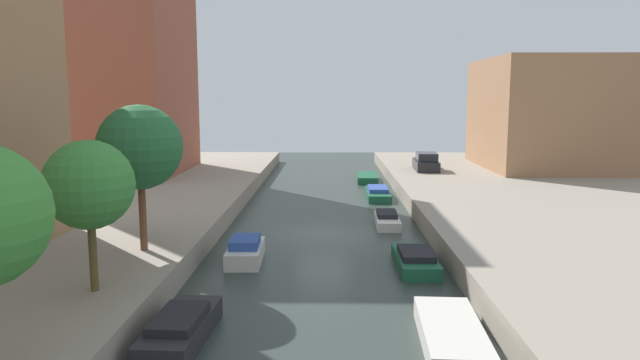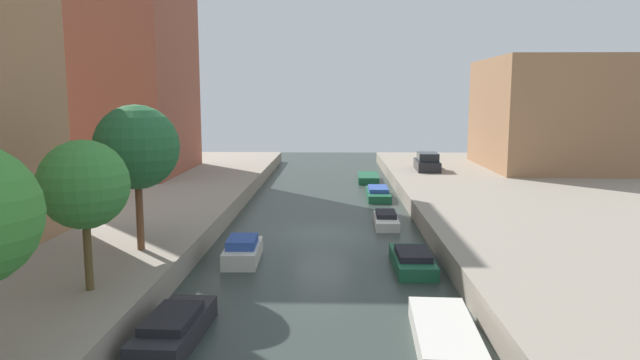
{
  "view_description": "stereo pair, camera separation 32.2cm",
  "coord_description": "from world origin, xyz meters",
  "px_view_note": "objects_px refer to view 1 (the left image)",
  "views": [
    {
      "loc": [
        0.33,
        -27.98,
        6.82
      ],
      "look_at": [
        -0.3,
        8.38,
        1.5
      ],
      "focal_mm": 32.2,
      "sensor_mm": 36.0,
      "label": 1
    },
    {
      "loc": [
        0.66,
        -27.98,
        6.82
      ],
      "look_at": [
        -0.3,
        8.38,
        1.5
      ],
      "focal_mm": 32.2,
      "sensor_mm": 36.0,
      "label": 2
    }
  ],
  "objects_px": {
    "apartment_tower_far": "(112,37)",
    "moored_boat_right_1": "(451,334)",
    "street_tree_2": "(140,148)",
    "moored_boat_right_2": "(415,260)",
    "moored_boat_right_5": "(367,178)",
    "low_block_right": "(546,114)",
    "moored_boat_left_2": "(245,251)",
    "moored_boat_right_3": "(387,220)",
    "moored_boat_left_1": "(181,329)",
    "parked_car": "(426,163)",
    "street_tree_1": "(89,185)",
    "moored_boat_right_4": "(378,193)"
  },
  "relations": [
    {
      "from": "apartment_tower_far",
      "to": "moored_boat_left_2",
      "type": "height_order",
      "value": "apartment_tower_far"
    },
    {
      "from": "low_block_right",
      "to": "moored_boat_right_4",
      "type": "xyz_separation_m",
      "value": [
        -14.43,
        -9.08,
        -5.11
      ]
    },
    {
      "from": "moored_boat_left_1",
      "to": "moored_boat_right_1",
      "type": "height_order",
      "value": "moored_boat_left_1"
    },
    {
      "from": "street_tree_2",
      "to": "moored_boat_right_4",
      "type": "xyz_separation_m",
      "value": [
        10.34,
        17.11,
        -4.6
      ]
    },
    {
      "from": "moored_boat_left_1",
      "to": "moored_boat_right_5",
      "type": "relative_size",
      "value": 0.96
    },
    {
      "from": "moored_boat_left_2",
      "to": "moored_boat_right_4",
      "type": "relative_size",
      "value": 0.73
    },
    {
      "from": "apartment_tower_far",
      "to": "moored_boat_left_1",
      "type": "height_order",
      "value": "apartment_tower_far"
    },
    {
      "from": "apartment_tower_far",
      "to": "moored_boat_left_1",
      "type": "bearing_deg",
      "value": -66.85
    },
    {
      "from": "parked_car",
      "to": "moored_boat_left_1",
      "type": "height_order",
      "value": "parked_car"
    },
    {
      "from": "moored_boat_right_3",
      "to": "moored_boat_left_1",
      "type": "bearing_deg",
      "value": -116.06
    },
    {
      "from": "street_tree_2",
      "to": "moored_boat_right_3",
      "type": "height_order",
      "value": "street_tree_2"
    },
    {
      "from": "moored_boat_left_1",
      "to": "moored_boat_right_4",
      "type": "distance_m",
      "value": 24.28
    },
    {
      "from": "moored_boat_right_3",
      "to": "moored_boat_left_2",
      "type": "bearing_deg",
      "value": -134.08
    },
    {
      "from": "low_block_right",
      "to": "moored_boat_right_2",
      "type": "bearing_deg",
      "value": -119.57
    },
    {
      "from": "parked_car",
      "to": "moored_boat_right_2",
      "type": "height_order",
      "value": "parked_car"
    },
    {
      "from": "moored_boat_right_4",
      "to": "moored_boat_right_5",
      "type": "xyz_separation_m",
      "value": [
        -0.22,
        7.68,
        -0.04
      ]
    },
    {
      "from": "moored_boat_right_1",
      "to": "street_tree_1",
      "type": "bearing_deg",
      "value": 172.22
    },
    {
      "from": "apartment_tower_far",
      "to": "street_tree_1",
      "type": "distance_m",
      "value": 29.45
    },
    {
      "from": "low_block_right",
      "to": "moored_boat_left_1",
      "type": "bearing_deg",
      "value": -124.13
    },
    {
      "from": "low_block_right",
      "to": "parked_car",
      "type": "distance_m",
      "value": 10.9
    },
    {
      "from": "street_tree_1",
      "to": "parked_car",
      "type": "bearing_deg",
      "value": 62.97
    },
    {
      "from": "low_block_right",
      "to": "parked_car",
      "type": "bearing_deg",
      "value": -169.14
    },
    {
      "from": "low_block_right",
      "to": "moored_boat_right_5",
      "type": "height_order",
      "value": "low_block_right"
    },
    {
      "from": "moored_boat_right_3",
      "to": "apartment_tower_far",
      "type": "bearing_deg",
      "value": 144.72
    },
    {
      "from": "street_tree_2",
      "to": "moored_boat_right_2",
      "type": "relative_size",
      "value": 1.45
    },
    {
      "from": "moored_boat_left_1",
      "to": "moored_boat_right_3",
      "type": "distance_m",
      "value": 16.41
    },
    {
      "from": "street_tree_1",
      "to": "moored_boat_right_3",
      "type": "height_order",
      "value": "street_tree_1"
    },
    {
      "from": "street_tree_1",
      "to": "moored_boat_right_5",
      "type": "bearing_deg",
      "value": 71.02
    },
    {
      "from": "parked_car",
      "to": "moored_boat_left_1",
      "type": "xyz_separation_m",
      "value": [
        -11.81,
        -30.28,
        -1.2
      ]
    },
    {
      "from": "low_block_right",
      "to": "parked_car",
      "type": "height_order",
      "value": "low_block_right"
    },
    {
      "from": "street_tree_1",
      "to": "moored_boat_left_2",
      "type": "distance_m",
      "value": 8.4
    },
    {
      "from": "street_tree_2",
      "to": "moored_boat_right_5",
      "type": "height_order",
      "value": "street_tree_2"
    },
    {
      "from": "moored_boat_right_5",
      "to": "parked_car",
      "type": "bearing_deg",
      "value": -6.48
    },
    {
      "from": "moored_boat_left_1",
      "to": "moored_boat_right_4",
      "type": "relative_size",
      "value": 0.9
    },
    {
      "from": "apartment_tower_far",
      "to": "moored_boat_right_1",
      "type": "xyz_separation_m",
      "value": [
        19.7,
        -28.51,
        -10.93
      ]
    },
    {
      "from": "apartment_tower_far",
      "to": "low_block_right",
      "type": "height_order",
      "value": "apartment_tower_far"
    },
    {
      "from": "street_tree_1",
      "to": "moored_boat_right_2",
      "type": "height_order",
      "value": "street_tree_1"
    },
    {
      "from": "moored_boat_right_2",
      "to": "moored_boat_right_1",
      "type": "bearing_deg",
      "value": -90.51
    },
    {
      "from": "apartment_tower_far",
      "to": "parked_car",
      "type": "distance_m",
      "value": 25.9
    },
    {
      "from": "moored_boat_right_2",
      "to": "moored_boat_right_5",
      "type": "relative_size",
      "value": 0.9
    },
    {
      "from": "street_tree_2",
      "to": "moored_boat_left_1",
      "type": "relative_size",
      "value": 1.37
    },
    {
      "from": "moored_boat_right_1",
      "to": "moored_boat_right_4",
      "type": "distance_m",
      "value": 23.18
    },
    {
      "from": "moored_boat_right_5",
      "to": "moored_boat_right_2",
      "type": "bearing_deg",
      "value": -89.01
    },
    {
      "from": "apartment_tower_far",
      "to": "street_tree_2",
      "type": "bearing_deg",
      "value": -67.64
    },
    {
      "from": "low_block_right",
      "to": "moored_boat_left_2",
      "type": "distance_m",
      "value": 32.57
    },
    {
      "from": "moored_boat_left_1",
      "to": "moored_boat_left_2",
      "type": "xyz_separation_m",
      "value": [
        0.65,
        7.97,
        0.05
      ]
    },
    {
      "from": "low_block_right",
      "to": "moored_boat_right_4",
      "type": "bearing_deg",
      "value": -147.81
    },
    {
      "from": "moored_boat_right_1",
      "to": "moored_boat_right_2",
      "type": "height_order",
      "value": "moored_boat_right_2"
    },
    {
      "from": "moored_boat_left_2",
      "to": "moored_boat_right_2",
      "type": "distance_m",
      "value": 7.0
    },
    {
      "from": "moored_boat_right_1",
      "to": "moored_boat_right_5",
      "type": "distance_m",
      "value": 30.86
    }
  ]
}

